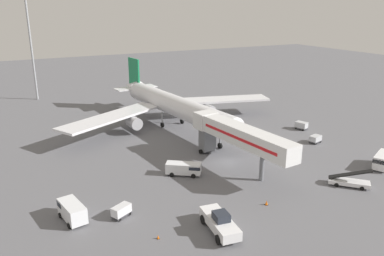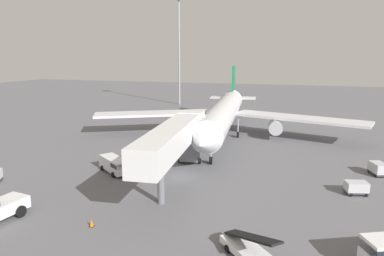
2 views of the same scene
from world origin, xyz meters
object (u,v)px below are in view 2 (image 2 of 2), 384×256
(baggage_cart_mid_left, at_px, (356,187))
(safety_cone_bravo, at_px, (91,223))
(service_van_near_right, at_px, (115,164))
(baggage_cart_outer_right, at_px, (378,168))
(apron_light_mast, at_px, (179,33))
(airplane_at_gate, at_px, (224,113))
(belt_loader_truck, at_px, (251,251))
(jet_bridge, at_px, (176,137))

(baggage_cart_mid_left, distance_m, safety_cone_bravo, 27.32)
(service_van_near_right, bearing_deg, baggage_cart_mid_left, 3.04)
(service_van_near_right, distance_m, baggage_cart_outer_right, 33.00)
(baggage_cart_mid_left, height_order, apron_light_mast, apron_light_mast)
(airplane_at_gate, height_order, belt_loader_truck, airplane_at_gate)
(apron_light_mast, bearing_deg, jet_bridge, -70.77)
(belt_loader_truck, bearing_deg, apron_light_mast, 113.05)
(baggage_cart_mid_left, bearing_deg, safety_cone_bravo, -147.27)
(baggage_cart_mid_left, distance_m, apron_light_mast, 77.50)
(baggage_cart_mid_left, xyz_separation_m, apron_light_mast, (-42.04, 61.76, 20.64))
(airplane_at_gate, xyz_separation_m, belt_loader_truck, (10.21, -37.70, -3.86))
(belt_loader_truck, xyz_separation_m, baggage_cart_mid_left, (9.04, 15.81, 0.05))
(airplane_at_gate, xyz_separation_m, baggage_cart_outer_right, (22.72, -14.35, -3.73))
(service_van_near_right, relative_size, baggage_cart_mid_left, 2.16)
(service_van_near_right, bearing_deg, safety_cone_bravo, -68.29)
(airplane_at_gate, xyz_separation_m, safety_cone_bravo, (-3.73, -36.66, -4.28))
(airplane_at_gate, xyz_separation_m, baggage_cart_mid_left, (19.25, -21.89, -3.81))
(airplane_at_gate, distance_m, baggage_cart_outer_right, 27.13)
(airplane_at_gate, distance_m, baggage_cart_mid_left, 29.40)
(service_van_near_right, relative_size, safety_cone_bravo, 8.48)
(belt_loader_truck, relative_size, baggage_cart_mid_left, 2.14)
(baggage_cart_mid_left, relative_size, apron_light_mast, 0.08)
(baggage_cart_mid_left, distance_m, baggage_cart_outer_right, 8.30)
(baggage_cart_outer_right, bearing_deg, baggage_cart_mid_left, -114.73)
(airplane_at_gate, height_order, baggage_cart_mid_left, airplane_at_gate)
(baggage_cart_outer_right, relative_size, safety_cone_bravo, 4.22)
(airplane_at_gate, bearing_deg, jet_bridge, -91.04)
(jet_bridge, distance_m, baggage_cart_mid_left, 20.35)
(belt_loader_truck, bearing_deg, safety_cone_bravo, 175.75)
(service_van_near_right, xyz_separation_m, safety_cone_bravo, (5.28, -13.27, -0.78))
(jet_bridge, height_order, service_van_near_right, jet_bridge)
(jet_bridge, height_order, safety_cone_bravo, jet_bridge)
(apron_light_mast, bearing_deg, baggage_cart_outer_right, -49.99)
(belt_loader_truck, distance_m, safety_cone_bravo, 13.99)
(safety_cone_bravo, bearing_deg, baggage_cart_outer_right, 40.14)
(jet_bridge, distance_m, belt_loader_truck, 17.81)
(jet_bridge, xyz_separation_m, belt_loader_truck, (10.65, -13.49, -4.67))
(baggage_cart_outer_right, xyz_separation_m, apron_light_mast, (-45.51, 54.22, 20.56))
(belt_loader_truck, height_order, apron_light_mast, apron_light_mast)
(airplane_at_gate, relative_size, baggage_cart_outer_right, 18.50)
(service_van_near_right, relative_size, baggage_cart_outer_right, 2.01)
(apron_light_mast, bearing_deg, belt_loader_truck, -66.95)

